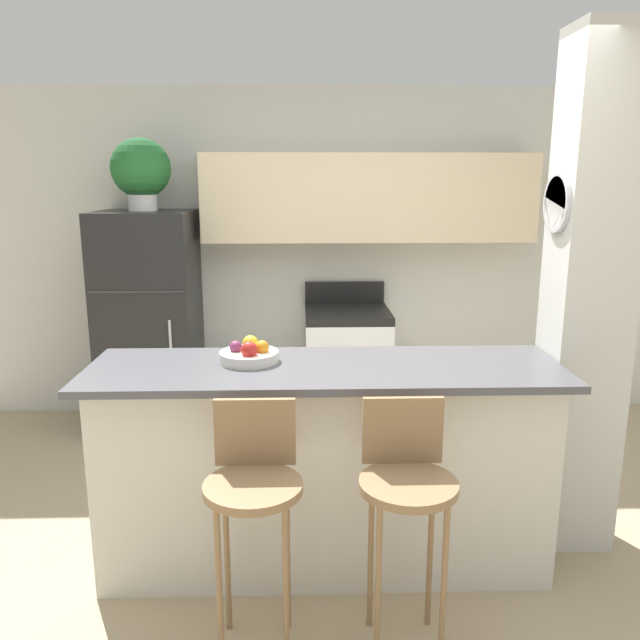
{
  "coord_description": "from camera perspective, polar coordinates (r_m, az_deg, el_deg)",
  "views": [
    {
      "loc": [
        -0.11,
        -2.79,
        1.86
      ],
      "look_at": [
        0.0,
        0.75,
        1.06
      ],
      "focal_mm": 35.0,
      "sensor_mm": 36.0,
      "label": 1
    }
  ],
  "objects": [
    {
      "name": "fruit_bowl",
      "position": [
        2.99,
        -6.47,
        -3.1
      ],
      "size": [
        0.28,
        0.28,
        0.11
      ],
      "color": "silver",
      "rests_on": "counter_bar"
    },
    {
      "name": "potted_plant_on_fridge",
      "position": [
        4.68,
        -16.06,
        13.02
      ],
      "size": [
        0.42,
        0.42,
        0.51
      ],
      "color": "silver",
      "rests_on": "refrigerator"
    },
    {
      "name": "trash_bin",
      "position": [
        4.65,
        -8.69,
        -8.49
      ],
      "size": [
        0.28,
        0.28,
        0.38
      ],
      "color": "#59595B",
      "rests_on": "ground_plane"
    },
    {
      "name": "ground_plane",
      "position": [
        3.35,
        0.42,
        -21.0
      ],
      "size": [
        14.0,
        14.0,
        0.0
      ],
      "primitive_type": "plane",
      "color": "tan"
    },
    {
      "name": "stove_range",
      "position": [
        4.79,
        2.45,
        -4.28
      ],
      "size": [
        0.63,
        0.67,
        1.07
      ],
      "color": "white",
      "rests_on": "ground_plane"
    },
    {
      "name": "wall_back",
      "position": [
        4.9,
        1.32,
        7.87
      ],
      "size": [
        5.6,
        0.38,
        2.55
      ],
      "color": "silver",
      "rests_on": "ground_plane"
    },
    {
      "name": "refrigerator",
      "position": [
        4.8,
        -15.25,
        -0.26
      ],
      "size": [
        0.68,
        0.7,
        1.64
      ],
      "color": "black",
      "rests_on": "ground_plane"
    },
    {
      "name": "counter_bar",
      "position": [
        3.1,
        0.44,
        -13.11
      ],
      "size": [
        2.21,
        0.67,
        1.01
      ],
      "color": "silver",
      "rests_on": "ground_plane"
    },
    {
      "name": "bar_stool_left",
      "position": [
        2.52,
        -6.07,
        -15.11
      ],
      "size": [
        0.38,
        0.38,
        1.01
      ],
      "color": "olive",
      "rests_on": "ground_plane"
    },
    {
      "name": "pillar_right",
      "position": [
        3.33,
        23.23,
        1.62
      ],
      "size": [
        0.38,
        0.32,
        2.55
      ],
      "color": "silver",
      "rests_on": "ground_plane"
    },
    {
      "name": "bar_stool_right",
      "position": [
        2.55,
        7.9,
        -14.86
      ],
      "size": [
        0.38,
        0.38,
        1.01
      ],
      "color": "olive",
      "rests_on": "ground_plane"
    }
  ]
}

